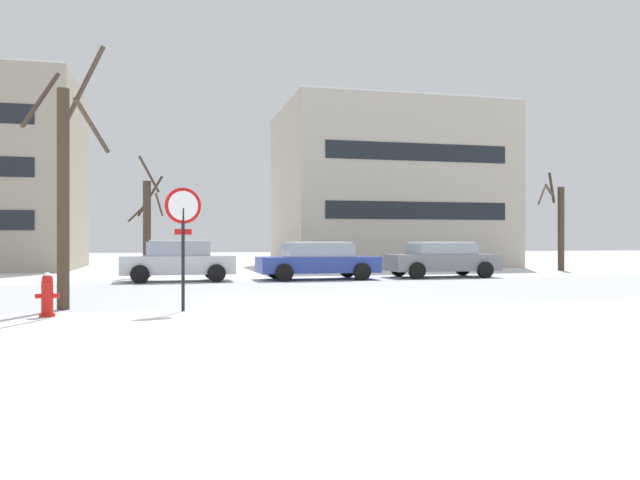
% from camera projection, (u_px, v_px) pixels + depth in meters
% --- Properties ---
extents(ground_plane, '(120.00, 120.00, 0.00)m').
position_uv_depth(ground_plane, '(291.00, 302.00, 15.28)').
color(ground_plane, white).
extents(road_surface, '(80.00, 8.64, 0.00)m').
position_uv_depth(road_surface, '(269.00, 291.00, 18.51)').
color(road_surface, '#B7BCC4').
rests_on(road_surface, ground).
extents(stop_sign, '(0.75, 0.14, 2.60)m').
position_uv_depth(stop_sign, '(183.00, 225.00, 13.33)').
color(stop_sign, black).
rests_on(stop_sign, ground).
extents(fire_hydrant, '(0.44, 0.30, 0.87)m').
position_uv_depth(fire_hydrant, '(47.00, 294.00, 12.40)').
color(fire_hydrant, red).
rests_on(fire_hydrant, ground).
extents(parked_car_silver, '(4.02, 2.01, 1.50)m').
position_uv_depth(parked_car_silver, '(178.00, 260.00, 22.87)').
color(parked_car_silver, silver).
rests_on(parked_car_silver, ground).
extents(parked_car_blue, '(4.53, 2.13, 1.43)m').
position_uv_depth(parked_car_blue, '(317.00, 260.00, 23.99)').
color(parked_car_blue, '#283D93').
rests_on(parked_car_blue, ground).
extents(parked_car_gray, '(4.44, 2.18, 1.42)m').
position_uv_depth(parked_car_gray, '(441.00, 259.00, 25.46)').
color(parked_car_gray, slate).
rests_on(parked_car_gray, ground).
extents(tree_far_mid, '(1.48, 1.74, 4.83)m').
position_uv_depth(tree_far_mid, '(559.00, 223.00, 30.91)').
color(tree_far_mid, '#423326').
rests_on(tree_far_mid, ground).
extents(tree_far_right, '(1.41, 1.40, 4.83)m').
position_uv_depth(tree_far_right, '(147.00, 225.00, 25.57)').
color(tree_far_right, '#423326').
rests_on(tree_far_right, ground).
extents(tree_near_corner, '(1.77, 1.81, 5.77)m').
position_uv_depth(tree_near_corner, '(65.00, 185.00, 13.65)').
color(tree_near_corner, '#423326').
rests_on(tree_near_corner, ground).
extents(building_far_right, '(12.26, 9.34, 9.08)m').
position_uv_depth(building_far_right, '(387.00, 188.00, 36.96)').
color(building_far_right, '#B2A899').
rests_on(building_far_right, ground).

